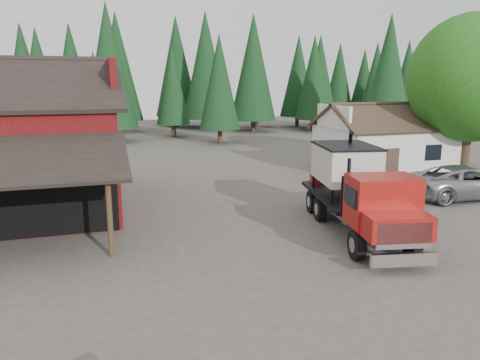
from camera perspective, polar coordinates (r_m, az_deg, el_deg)
name	(u,v)px	position (r m, az deg, el deg)	size (l,w,h in m)	color
ground	(282,259)	(16.51, 5.11, -9.58)	(120.00, 120.00, 0.00)	#4C433C
farmhouse	(385,146)	(33.42, 17.23, 3.97)	(8.60, 6.42, 4.65)	silver
deciduous_tree	(473,83)	(33.33, 26.49, 10.56)	(8.00, 8.00, 10.20)	#382619
conifer_backdrop	(144,132)	(56.76, -11.59, 5.72)	(76.00, 16.00, 16.00)	black
near_pine_b	(219,82)	(45.72, -2.53, 11.86)	(3.96, 3.96, 10.40)	#382619
near_pine_c	(388,71)	(48.94, 17.65, 12.51)	(4.84, 4.84, 12.40)	#382619
near_pine_d	(109,66)	(48.17, -15.74, 13.23)	(5.28, 5.28, 13.40)	#382619
feed_truck	(357,188)	(19.32, 14.11, -0.98)	(3.98, 8.98, 3.93)	black
silver_car	(466,182)	(27.21, 25.85, -0.21)	(2.83, 6.15, 1.71)	#9EA0A5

